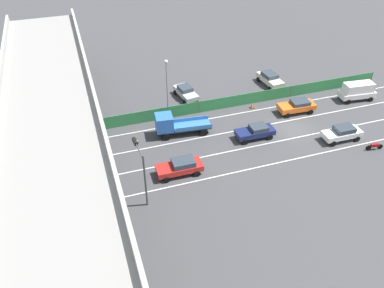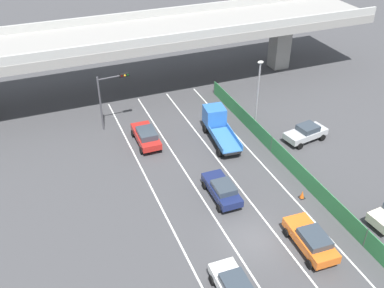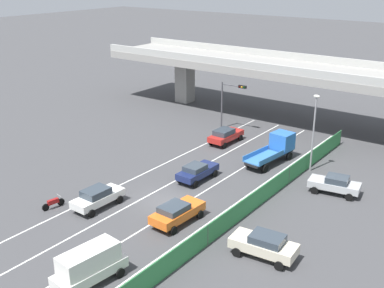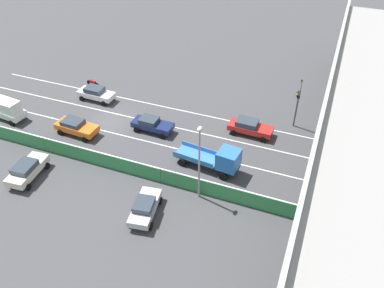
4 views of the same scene
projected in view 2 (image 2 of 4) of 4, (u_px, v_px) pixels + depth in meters
name	position (u px, v px, depth m)	size (l,w,h in m)	color
ground_plane	(255.00, 240.00, 31.17)	(300.00, 300.00, 0.00)	#424244
lane_line_left_edge	(173.00, 231.00, 31.93)	(0.14, 42.02, 0.01)	silver
lane_line_mid_left	(216.00, 219.00, 32.98)	(0.14, 42.02, 0.01)	silver
lane_line_mid_right	(255.00, 208.00, 34.02)	(0.14, 42.02, 0.01)	silver
lane_line_right_edge	(292.00, 197.00, 35.07)	(0.14, 42.02, 0.01)	silver
elevated_overpass	(144.00, 38.00, 47.97)	(54.75, 9.10, 7.80)	gray
green_fence	(312.00, 185.00, 35.16)	(0.10, 38.12, 1.58)	#338447
car_sedan_navy	(222.00, 189.00, 34.57)	(2.00, 4.40, 1.54)	navy
car_taxi_orange	(311.00, 239.00, 30.00)	(2.24, 4.61, 1.59)	orange
car_sedan_red	(146.00, 136.00, 41.11)	(2.08, 4.63, 1.62)	red
flatbed_truck_blue	(217.00, 124.00, 42.05)	(2.69, 6.40, 2.62)	black
parked_wagon_silver	(306.00, 132.00, 41.63)	(4.44, 2.50, 1.58)	#B2B5B7
traffic_light	(110.00, 91.00, 41.99)	(3.18, 0.45, 5.67)	#47474C
street_lamp	(258.00, 90.00, 41.14)	(0.60, 0.36, 7.37)	gray
traffic_cone	(302.00, 195.00, 34.85)	(0.47, 0.47, 0.69)	orange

